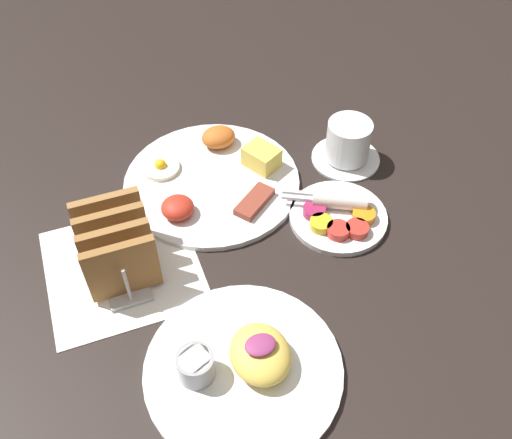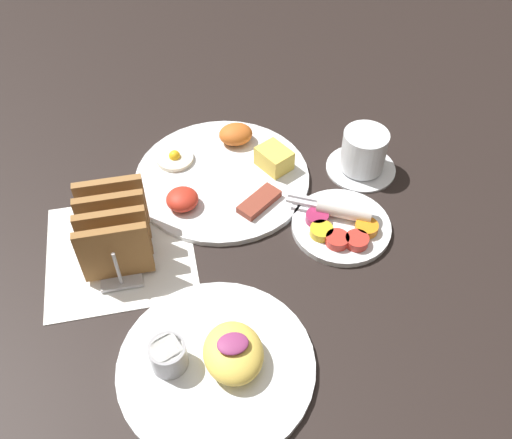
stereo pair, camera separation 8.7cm
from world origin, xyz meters
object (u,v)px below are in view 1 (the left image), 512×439
(plate_breakfast, at_px, (213,178))
(coffee_cup, at_px, (348,144))
(toast_rack, at_px, (116,246))
(plate_foreground, at_px, (243,365))
(plate_condiments, at_px, (338,214))

(plate_breakfast, bearing_deg, coffee_cup, -6.30)
(plate_breakfast, distance_m, coffee_cup, 0.24)
(toast_rack, bearing_deg, plate_breakfast, 34.94)
(plate_breakfast, bearing_deg, plate_foreground, -101.24)
(plate_condiments, xyz_separation_m, plate_foreground, (-0.23, -0.20, 0.00))
(plate_foreground, relative_size, toast_rack, 1.74)
(plate_condiments, bearing_deg, plate_breakfast, 136.87)
(plate_foreground, xyz_separation_m, coffee_cup, (0.30, 0.32, 0.02))
(toast_rack, relative_size, coffee_cup, 1.23)
(toast_rack, height_order, coffee_cup, toast_rack)
(plate_breakfast, xyz_separation_m, plate_foreground, (-0.07, -0.35, 0.00))
(plate_condiments, distance_m, toast_rack, 0.35)
(plate_breakfast, height_order, toast_rack, toast_rack)
(coffee_cup, bearing_deg, plate_condiments, -121.31)
(toast_rack, xyz_separation_m, coffee_cup, (0.42, 0.10, -0.02))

